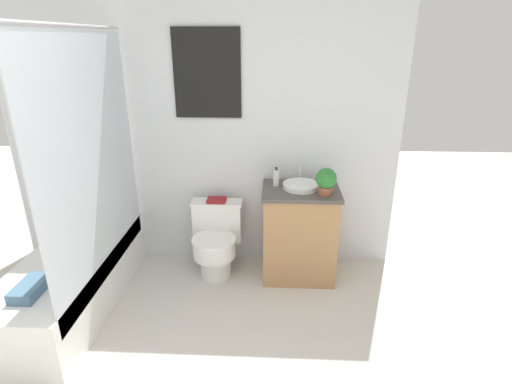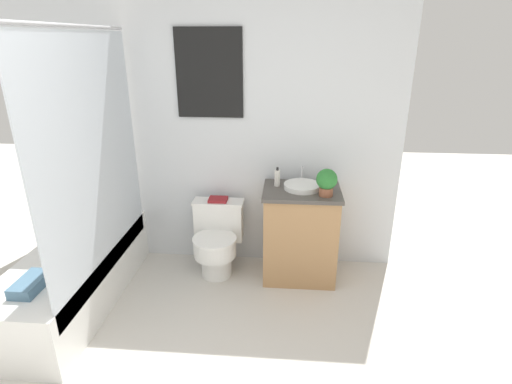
# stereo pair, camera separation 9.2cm
# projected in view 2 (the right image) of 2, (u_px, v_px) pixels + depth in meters

# --- Properties ---
(wall_back) EXTENTS (3.30, 0.07, 2.50)m
(wall_back) POSITION_uv_depth(u_px,v_px,m) (202.00, 121.00, 3.30)
(wall_back) COLOR silver
(wall_back) RESTS_ON ground_plane
(shower_area) EXTENTS (0.59, 1.54, 1.98)m
(shower_area) POSITION_uv_depth(u_px,v_px,m) (76.00, 270.00, 2.98)
(shower_area) COLOR white
(shower_area) RESTS_ON ground_plane
(toilet) EXTENTS (0.43, 0.49, 0.61)m
(toilet) POSITION_uv_depth(u_px,v_px,m) (217.00, 239.00, 3.38)
(toilet) COLOR white
(toilet) RESTS_ON ground_plane
(vanity) EXTENTS (0.61, 0.47, 0.78)m
(vanity) POSITION_uv_depth(u_px,v_px,m) (300.00, 233.00, 3.30)
(vanity) COLOR #AD7F51
(vanity) RESTS_ON ground_plane
(sink) EXTENTS (0.29, 0.33, 0.13)m
(sink) POSITION_uv_depth(u_px,v_px,m) (302.00, 186.00, 3.17)
(sink) COLOR white
(sink) RESTS_ON vanity
(soap_bottle) EXTENTS (0.05, 0.05, 0.16)m
(soap_bottle) POSITION_uv_depth(u_px,v_px,m) (277.00, 178.00, 3.21)
(soap_bottle) COLOR silver
(soap_bottle) RESTS_ON vanity
(potted_plant) EXTENTS (0.16, 0.16, 0.21)m
(potted_plant) POSITION_uv_depth(u_px,v_px,m) (327.00, 181.00, 2.99)
(potted_plant) COLOR brown
(potted_plant) RESTS_ON vanity
(book_on_tank) EXTENTS (0.16, 0.13, 0.02)m
(book_on_tank) POSITION_uv_depth(u_px,v_px,m) (218.00, 199.00, 3.38)
(book_on_tank) COLOR maroon
(book_on_tank) RESTS_ON toilet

